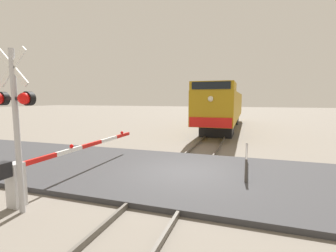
# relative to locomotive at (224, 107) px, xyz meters

# --- Properties ---
(ground_plane) EXTENTS (160.00, 160.00, 0.00)m
(ground_plane) POSITION_rel_locomotive_xyz_m (0.00, -15.55, -2.12)
(ground_plane) COLOR slate
(rail_track_left) EXTENTS (0.08, 80.00, 0.15)m
(rail_track_left) POSITION_rel_locomotive_xyz_m (-0.72, -15.55, -2.04)
(rail_track_left) COLOR #59544C
(rail_track_left) RESTS_ON ground_plane
(rail_track_right) EXTENTS (0.08, 80.00, 0.15)m
(rail_track_right) POSITION_rel_locomotive_xyz_m (0.72, -15.55, -2.04)
(rail_track_right) COLOR #59544C
(rail_track_right) RESTS_ON ground_plane
(road_surface) EXTENTS (36.00, 6.19, 0.17)m
(road_surface) POSITION_rel_locomotive_xyz_m (0.00, -15.55, -2.03)
(road_surface) COLOR #38383A
(road_surface) RESTS_ON ground_plane
(locomotive) EXTENTS (2.87, 18.23, 4.05)m
(locomotive) POSITION_rel_locomotive_xyz_m (0.00, 0.00, 0.00)
(locomotive) COLOR black
(locomotive) RESTS_ON ground_plane
(crossing_signal) EXTENTS (1.18, 0.33, 4.15)m
(crossing_signal) POSITION_rel_locomotive_xyz_m (-3.16, -19.73, 0.47)
(crossing_signal) COLOR #ADADB2
(crossing_signal) RESTS_ON ground_plane
(crossing_gate) EXTENTS (0.36, 7.02, 1.32)m
(crossing_gate) POSITION_rel_locomotive_xyz_m (-3.59, -18.46, -1.27)
(crossing_gate) COLOR silver
(crossing_gate) RESTS_ON ground_plane
(guard_railing) EXTENTS (0.08, 3.01, 0.95)m
(guard_railing) POSITION_rel_locomotive_xyz_m (2.29, -14.53, -1.49)
(guard_railing) COLOR #4C4742
(guard_railing) RESTS_ON ground_plane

